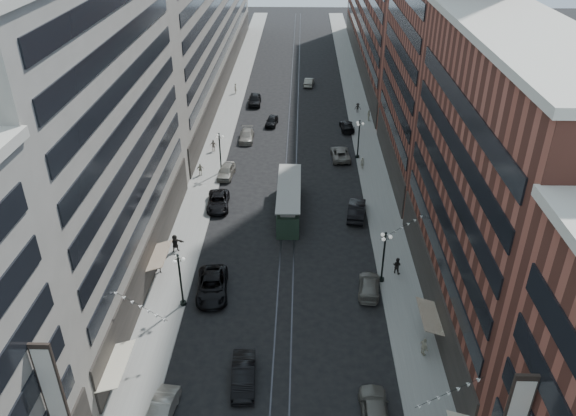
# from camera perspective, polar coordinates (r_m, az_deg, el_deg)

# --- Properties ---
(ground) EXTENTS (220.00, 220.00, 0.00)m
(ground) POSITION_cam_1_polar(r_m,az_deg,el_deg) (78.82, 0.36, 5.14)
(ground) COLOR black
(ground) RESTS_ON ground
(sidewalk_west) EXTENTS (4.00, 180.00, 0.15)m
(sidewalk_west) POSITION_cam_1_polar(r_m,az_deg,el_deg) (88.80, -6.70, 7.95)
(sidewalk_west) COLOR gray
(sidewalk_west) RESTS_ON ground
(sidewalk_east) EXTENTS (4.00, 180.00, 0.15)m
(sidewalk_east) POSITION_cam_1_polar(r_m,az_deg,el_deg) (88.48, 7.69, 7.80)
(sidewalk_east) COLOR gray
(sidewalk_east) RESTS_ON ground
(rail_west) EXTENTS (0.12, 180.00, 0.02)m
(rail_west) POSITION_cam_1_polar(r_m,az_deg,el_deg) (87.99, 0.03, 7.91)
(rail_west) COLOR #2D2D33
(rail_west) RESTS_ON ground
(rail_east) EXTENTS (0.12, 180.00, 0.02)m
(rail_east) POSITION_cam_1_polar(r_m,az_deg,el_deg) (87.97, 0.95, 7.90)
(rail_east) COLOR #2D2D33
(rail_east) RESTS_ON ground
(building_west_mid) EXTENTS (8.00, 36.00, 28.00)m
(building_west_mid) POSITION_cam_1_polar(r_m,az_deg,el_deg) (51.79, -19.51, 6.45)
(building_west_mid) COLOR gray
(building_west_mid) RESTS_ON ground
(building_west_far) EXTENTS (8.00, 90.00, 26.00)m
(building_west_far) POSITION_cam_1_polar(r_m,az_deg,el_deg) (110.84, -8.58, 19.28)
(building_west_far) COLOR gray
(building_west_far) RESTS_ON ground
(building_east_mid) EXTENTS (8.00, 30.00, 24.00)m
(building_east_mid) POSITION_cam_1_polar(r_m,az_deg,el_deg) (47.49, 20.57, 1.39)
(building_east_mid) COLOR brown
(building_east_mid) RESTS_ON ground
(building_east_tower) EXTENTS (8.00, 26.00, 42.00)m
(building_east_tower) POSITION_cam_1_polar(r_m,az_deg,el_deg) (70.31, 15.17, 19.09)
(building_east_tower) COLOR brown
(building_east_tower) RESTS_ON ground
(building_east_far) EXTENTS (8.00, 72.00, 24.00)m
(building_east_far) POSITION_cam_1_polar(r_m,az_deg,el_deg) (119.39, 9.52, 19.49)
(building_east_far) COLOR brown
(building_east_far) RESTS_ON ground
(lamppost_sw_far) EXTENTS (1.03, 1.14, 5.52)m
(lamppost_sw_far) POSITION_cam_1_polar(r_m,az_deg,el_deg) (50.78, -10.88, -7.03)
(lamppost_sw_far) COLOR black
(lamppost_sw_far) RESTS_ON sidewalk_west
(lamppost_sw_mid) EXTENTS (1.03, 1.14, 5.52)m
(lamppost_sw_mid) POSITION_cam_1_polar(r_m,az_deg,el_deg) (73.73, -6.92, 5.72)
(lamppost_sw_mid) COLOR black
(lamppost_sw_mid) RESTS_ON sidewalk_west
(lamppost_se_far) EXTENTS (1.03, 1.14, 5.52)m
(lamppost_se_far) POSITION_cam_1_polar(r_m,az_deg,el_deg) (53.49, 9.70, -4.76)
(lamppost_se_far) COLOR black
(lamppost_se_far) RESTS_ON sidewalk_east
(lamppost_se_mid) EXTENTS (1.03, 1.14, 5.52)m
(lamppost_se_mid) POSITION_cam_1_polar(r_m,az_deg,el_deg) (77.95, 7.19, 7.09)
(lamppost_se_mid) COLOR black
(lamppost_se_mid) RESTS_ON sidewalk_east
(streetcar) EXTENTS (2.66, 12.03, 3.33)m
(streetcar) POSITION_cam_1_polar(r_m,az_deg,el_deg) (64.76, 0.10, 0.75)
(streetcar) COLOR #203326
(streetcar) RESTS_ON ground
(car_1) EXTENTS (2.02, 4.46, 1.42)m
(car_1) POSITION_cam_1_polar(r_m,az_deg,el_deg) (43.54, -12.69, -19.40)
(car_1) COLOR gray
(car_1) RESTS_ON ground
(car_2) EXTENTS (3.40, 6.36, 1.70)m
(car_2) POSITION_cam_1_polar(r_m,az_deg,el_deg) (53.14, -7.72, -7.85)
(car_2) COLOR black
(car_2) RESTS_ON ground
(car_4) EXTENTS (2.08, 5.08, 1.72)m
(car_4) POSITION_cam_1_polar(r_m,az_deg,el_deg) (42.81, 8.82, -19.68)
(car_4) COLOR #65635A
(car_4) RESTS_ON ground
(car_5) EXTENTS (2.03, 5.06, 1.64)m
(car_5) POSITION_cam_1_polar(r_m,az_deg,el_deg) (44.76, -4.54, -16.56)
(car_5) COLOR black
(car_5) RESTS_ON ground
(pedestrian_2) EXTENTS (0.95, 0.60, 1.83)m
(pedestrian_2) POSITION_cam_1_polar(r_m,az_deg,el_deg) (56.42, -13.07, -5.64)
(pedestrian_2) COLOR black
(pedestrian_2) RESTS_ON sidewalk_west
(pedestrian_4) EXTENTS (0.79, 1.07, 1.67)m
(pedestrian_4) POSITION_cam_1_polar(r_m,az_deg,el_deg) (47.78, 13.66, -13.54)
(pedestrian_4) COLOR beige
(pedestrian_4) RESTS_ON sidewalk_east
(car_7) EXTENTS (2.88, 5.58, 1.51)m
(car_7) POSITION_cam_1_polar(r_m,az_deg,el_deg) (66.72, -7.11, 0.67)
(car_7) COLOR black
(car_7) RESTS_ON ground
(car_8) EXTENTS (2.09, 5.04, 1.46)m
(car_8) POSITION_cam_1_polar(r_m,az_deg,el_deg) (84.35, -4.23, 7.33)
(car_8) COLOR gray
(car_8) RESTS_ON ground
(car_9) EXTENTS (2.17, 5.26, 1.78)m
(car_9) POSITION_cam_1_polar(r_m,az_deg,el_deg) (98.77, -3.41, 10.93)
(car_9) COLOR black
(car_9) RESTS_ON ground
(car_10) EXTENTS (2.58, 5.54, 1.76)m
(car_10) POSITION_cam_1_polar(r_m,az_deg,el_deg) (64.73, 6.98, -0.18)
(car_10) COLOR black
(car_10) RESTS_ON ground
(car_11) EXTENTS (2.75, 5.44, 1.48)m
(car_11) POSITION_cam_1_polar(r_m,az_deg,el_deg) (78.61, 5.34, 5.52)
(car_11) COLOR slate
(car_11) RESTS_ON ground
(car_12) EXTENTS (2.30, 4.95, 1.40)m
(car_12) POSITION_cam_1_polar(r_m,az_deg,el_deg) (88.33, 6.01, 8.31)
(car_12) COLOR black
(car_12) RESTS_ON ground
(car_13) EXTENTS (2.19, 4.33, 1.41)m
(car_13) POSITION_cam_1_polar(r_m,az_deg,el_deg) (89.79, -1.66, 8.84)
(car_13) COLOR black
(car_13) RESTS_ON ground
(car_14) EXTENTS (2.09, 4.65, 1.48)m
(car_14) POSITION_cam_1_polar(r_m,az_deg,el_deg) (108.63, 2.15, 12.68)
(car_14) COLOR gray
(car_14) RESTS_ON ground
(pedestrian_5) EXTENTS (1.84, 1.14, 1.92)m
(pedestrian_5) POSITION_cam_1_polar(r_m,az_deg,el_deg) (59.18, -11.39, -3.51)
(pedestrian_5) COLOR black
(pedestrian_5) RESTS_ON sidewalk_west
(pedestrian_6) EXTENTS (1.08, 0.68, 1.71)m
(pedestrian_6) POSITION_cam_1_polar(r_m,az_deg,el_deg) (80.83, -7.57, 6.31)
(pedestrian_6) COLOR #A7998A
(pedestrian_6) RESTS_ON sidewalk_west
(pedestrian_7) EXTENTS (0.96, 0.84, 1.73)m
(pedestrian_7) POSITION_cam_1_polar(r_m,az_deg,el_deg) (55.98, 11.00, -5.75)
(pedestrian_7) COLOR black
(pedestrian_7) RESTS_ON sidewalk_east
(pedestrian_8) EXTENTS (0.67, 0.55, 1.59)m
(pedestrian_8) POSITION_cam_1_polar(r_m,az_deg,el_deg) (75.77, 7.53, 4.58)
(pedestrian_8) COLOR #A39E87
(pedestrian_8) RESTS_ON sidewalk_east
(pedestrian_9) EXTENTS (1.07, 0.49, 1.62)m
(pedestrian_9) POSITION_cam_1_polar(r_m,az_deg,el_deg) (95.29, 7.09, 10.07)
(pedestrian_9) COLOR black
(pedestrian_9) RESTS_ON sidewalk_east
(car_extra_0) EXTENTS (2.54, 5.01, 1.40)m
(car_extra_0) POSITION_cam_1_polar(r_m,az_deg,el_deg) (53.50, 8.25, -7.81)
(car_extra_0) COLOR #66635A
(car_extra_0) RESTS_ON ground
(car_extra_1) EXTENTS (2.26, 4.75, 1.57)m
(car_extra_1) POSITION_cam_1_polar(r_m,az_deg,el_deg) (73.69, -6.29, 3.75)
(car_extra_1) COLOR gray
(car_extra_1) RESTS_ON ground
(pedestrian_extra_0) EXTENTS (0.67, 1.10, 1.74)m
(pedestrian_extra_0) POSITION_cam_1_polar(r_m,az_deg,el_deg) (92.11, 8.20, 9.31)
(pedestrian_extra_0) COLOR #B7B097
(pedestrian_extra_0) RESTS_ON sidewalk_east
(pedestrian_extra_1) EXTENTS (0.54, 0.74, 1.89)m
(pedestrian_extra_1) POSITION_cam_1_polar(r_m,az_deg,el_deg) (104.22, -5.37, 12.01)
(pedestrian_extra_1) COLOR #A9A28C
(pedestrian_extra_1) RESTS_ON sidewalk_west
(pedestrian_extra_2) EXTENTS (1.03, 0.73, 1.61)m
(pedestrian_extra_2) POSITION_cam_1_polar(r_m,az_deg,el_deg) (74.19, -8.91, 3.90)
(pedestrian_extra_2) COLOR #9B9680
(pedestrian_extra_2) RESTS_ON sidewalk_west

